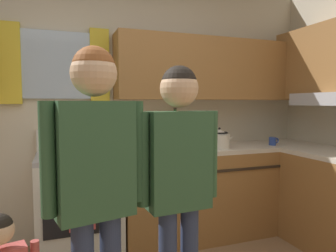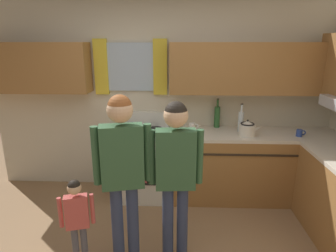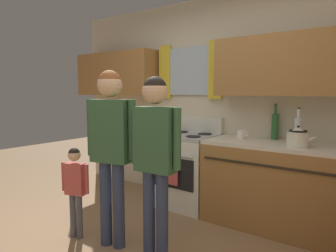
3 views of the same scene
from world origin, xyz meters
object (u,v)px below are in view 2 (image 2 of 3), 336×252
(mug_ceramic_white, at_px, (192,126))
(adult_in_plaid, at_px, (176,165))
(stove_oven, at_px, (142,162))
(mug_cobalt_blue, at_px, (300,133))
(bottle_wine_green, at_px, (217,116))
(bottle_tall_clear, at_px, (241,121))
(stovetop_kettle, at_px, (247,128))
(adult_holding_child, at_px, (122,163))
(small_child, at_px, (77,215))

(mug_ceramic_white, distance_m, adult_in_plaid, 1.32)
(stove_oven, distance_m, mug_cobalt_blue, 2.03)
(bottle_wine_green, distance_m, bottle_tall_clear, 0.34)
(mug_ceramic_white, relative_size, adult_in_plaid, 0.08)
(stovetop_kettle, distance_m, adult_in_plaid, 1.39)
(mug_ceramic_white, xyz_separation_m, stovetop_kettle, (0.66, -0.22, 0.05))
(bottle_tall_clear, distance_m, mug_ceramic_white, 0.62)
(bottle_tall_clear, height_order, mug_cobalt_blue, bottle_tall_clear)
(bottle_tall_clear, bearing_deg, bottle_wine_green, 146.56)
(bottle_wine_green, xyz_separation_m, adult_holding_child, (-0.99, -1.51, -0.04))
(mug_cobalt_blue, xyz_separation_m, small_child, (-2.36, -1.25, -0.39))
(mug_ceramic_white, bearing_deg, adult_holding_child, -115.57)
(stove_oven, xyz_separation_m, mug_cobalt_blue, (1.96, -0.12, 0.48))
(mug_ceramic_white, xyz_separation_m, adult_in_plaid, (-0.20, -1.31, 0.02))
(stove_oven, height_order, mug_cobalt_blue, stove_oven)
(mug_cobalt_blue, distance_m, adult_in_plaid, 1.86)
(stove_oven, bearing_deg, small_child, -106.08)
(bottle_wine_green, distance_m, adult_in_plaid, 1.55)
(mug_ceramic_white, relative_size, adult_holding_child, 0.08)
(bottle_wine_green, distance_m, small_child, 2.19)
(stovetop_kettle, height_order, adult_in_plaid, adult_in_plaid)
(bottle_tall_clear, xyz_separation_m, adult_holding_child, (-1.27, -1.33, -0.03))
(adult_in_plaid, height_order, small_child, adult_in_plaid)
(mug_cobalt_blue, distance_m, small_child, 2.70)
(stovetop_kettle, bearing_deg, bottle_wine_green, 131.74)
(bottle_wine_green, relative_size, small_child, 0.44)
(stovetop_kettle, distance_m, small_child, 2.17)
(stovetop_kettle, xyz_separation_m, small_child, (-1.72, -1.25, -0.44))
(stove_oven, xyz_separation_m, bottle_wine_green, (1.00, 0.23, 0.58))
(stove_oven, distance_m, adult_holding_child, 1.39)
(stove_oven, xyz_separation_m, stovetop_kettle, (1.32, -0.13, 0.53))
(bottle_tall_clear, xyz_separation_m, small_child, (-1.68, -1.43, -0.48))
(mug_cobalt_blue, distance_m, mug_ceramic_white, 1.32)
(adult_holding_child, xyz_separation_m, small_child, (-0.40, -0.10, -0.46))
(mug_cobalt_blue, bearing_deg, stovetop_kettle, -179.32)
(stove_oven, height_order, stovetop_kettle, stovetop_kettle)
(adult_holding_child, bearing_deg, adult_in_plaid, 7.92)
(stove_oven, bearing_deg, mug_cobalt_blue, -3.61)
(stove_oven, bearing_deg, stovetop_kettle, -5.67)
(mug_cobalt_blue, height_order, adult_in_plaid, adult_in_plaid)
(stovetop_kettle, bearing_deg, mug_cobalt_blue, 0.68)
(bottle_wine_green, height_order, mug_ceramic_white, bottle_wine_green)
(mug_ceramic_white, xyz_separation_m, adult_holding_child, (-0.66, -1.37, 0.07))
(bottle_tall_clear, bearing_deg, mug_ceramic_white, 175.96)
(stove_oven, distance_m, small_child, 1.44)
(stove_oven, relative_size, adult_holding_child, 0.68)
(mug_cobalt_blue, bearing_deg, bottle_wine_green, 159.71)
(mug_ceramic_white, height_order, stovetop_kettle, stovetop_kettle)
(bottle_tall_clear, bearing_deg, adult_holding_child, -133.77)
(small_child, bearing_deg, bottle_wine_green, 49.12)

